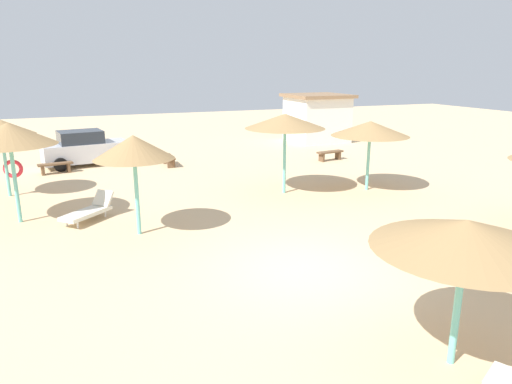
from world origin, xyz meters
The scene contains 13 objects.
ground_plane centered at (0.00, 0.00, 0.00)m, with size 80.00×80.00×0.00m, color #DBBA8C.
parasol_0 centered at (-3.26, 4.04, 2.55)m, with size 2.25×2.25×2.90m.
parasol_3 centered at (0.60, -4.13, 2.24)m, with size 2.91×2.91×2.49m.
parasol_5 centered at (-6.58, 6.53, 2.78)m, with size 2.74×2.74×3.13m.
parasol_6 centered at (-7.19, 10.07, 2.56)m, with size 2.37×2.37×2.89m.
parasol_7 centered at (2.63, 6.63, 2.76)m, with size 3.02×3.02×3.04m.
parasol_8 centered at (5.88, 5.83, 2.42)m, with size 3.00×3.00×2.72m.
lounger_0 centered at (-4.55, 5.89, 0.33)m, with size 1.77×1.74×0.81m.
bench_0 centered at (-0.46, 13.39, 0.35)m, with size 0.42×1.50×0.49m.
bench_1 centered at (7.60, 11.57, 0.35)m, with size 1.55×0.64×0.49m.
bench_2 centered at (-5.62, 13.56, 0.35)m, with size 1.55×0.65×0.49m.
parked_car centered at (-4.26, 15.06, 0.82)m, with size 4.22×2.48×1.72m.
beach_cabana centered at (10.15, 17.65, 1.54)m, with size 3.70×3.77×3.03m.
Camera 1 is at (-4.89, -9.15, 4.73)m, focal length 32.68 mm.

